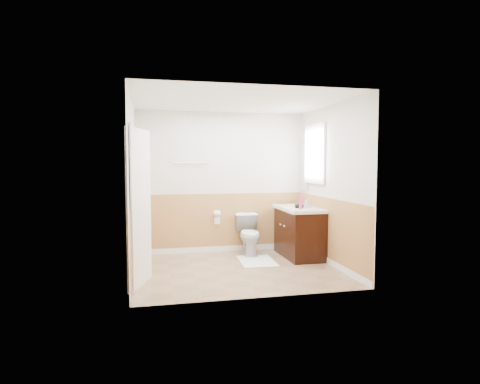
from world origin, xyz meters
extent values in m
plane|color=#8C7051|center=(0.00, 0.00, 0.00)|extent=(3.00, 3.00, 0.00)
plane|color=white|center=(0.00, 0.00, 2.50)|extent=(3.00, 3.00, 0.00)
plane|color=silver|center=(0.00, 1.30, 1.25)|extent=(3.00, 0.00, 3.00)
plane|color=silver|center=(0.00, -1.30, 1.25)|extent=(3.00, 0.00, 3.00)
plane|color=silver|center=(-1.50, 0.00, 1.25)|extent=(0.00, 3.00, 3.00)
plane|color=silver|center=(1.50, 0.00, 1.25)|extent=(0.00, 3.00, 3.00)
plane|color=tan|center=(0.00, 1.29, 0.50)|extent=(3.00, 0.00, 3.00)
plane|color=tan|center=(0.00, -1.29, 0.50)|extent=(3.00, 0.00, 3.00)
plane|color=tan|center=(-1.49, 0.00, 0.50)|extent=(0.00, 2.60, 2.60)
plane|color=tan|center=(1.49, 0.00, 0.50)|extent=(0.00, 2.60, 2.60)
imported|color=silver|center=(0.41, 0.92, 0.35)|extent=(0.43, 0.71, 0.71)
cube|color=silver|center=(0.41, 0.39, 0.01)|extent=(0.59, 0.83, 0.02)
cube|color=black|center=(1.21, 0.60, 0.40)|extent=(0.55, 1.10, 0.80)
sphere|color=silver|center=(0.91, 0.50, 0.55)|extent=(0.03, 0.03, 0.03)
sphere|color=silver|center=(0.91, 0.70, 0.55)|extent=(0.03, 0.03, 0.03)
cube|color=silver|center=(1.20, 0.60, 0.83)|extent=(0.60, 1.15, 0.05)
cylinder|color=white|center=(1.21, 0.75, 0.86)|extent=(0.36, 0.36, 0.02)
cylinder|color=white|center=(1.39, 0.75, 0.92)|extent=(0.02, 0.02, 0.14)
cylinder|color=#C5337A|center=(1.11, 0.28, 0.96)|extent=(0.05, 0.05, 0.22)
imported|color=#9BA4AF|center=(1.33, 0.54, 0.94)|extent=(0.08, 0.09, 0.17)
cylinder|color=black|center=(1.16, 0.49, 0.89)|extent=(0.14, 0.07, 0.07)
cylinder|color=black|center=(1.13, 0.49, 0.86)|extent=(0.03, 0.03, 0.07)
cube|color=silver|center=(1.48, 1.10, 1.55)|extent=(0.02, 0.35, 0.90)
cube|color=white|center=(1.47, 0.59, 1.75)|extent=(0.04, 0.80, 1.00)
cube|color=white|center=(1.49, 0.59, 1.75)|extent=(0.01, 0.70, 0.90)
cube|color=white|center=(-1.40, -0.45, 1.02)|extent=(0.29, 0.78, 2.04)
cube|color=white|center=(-1.48, -0.45, 1.03)|extent=(0.02, 0.92, 2.10)
sphere|color=silver|center=(-1.34, -0.12, 0.95)|extent=(0.06, 0.06, 0.06)
cylinder|color=silver|center=(-0.55, 1.25, 1.60)|extent=(0.62, 0.02, 0.02)
cylinder|color=silver|center=(-0.10, 1.23, 0.70)|extent=(0.14, 0.02, 0.02)
cylinder|color=white|center=(-0.10, 1.23, 0.70)|extent=(0.10, 0.11, 0.11)
cube|color=white|center=(-0.10, 1.23, 0.59)|extent=(0.10, 0.01, 0.16)
camera|label=1|loc=(-1.26, -5.84, 1.60)|focal=30.29mm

